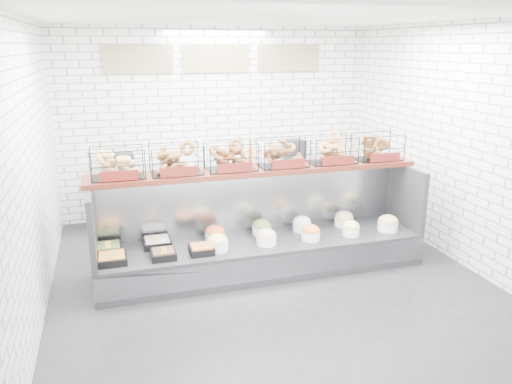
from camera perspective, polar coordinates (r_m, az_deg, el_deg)
name	(u,v)px	position (r m, az deg, el deg)	size (l,w,h in m)	color
ground	(270,280)	(6.07, 1.59, -9.98)	(5.50, 5.50, 0.00)	black
room_shell	(255,101)	(6.05, -0.07, 10.32)	(5.02, 5.51, 3.01)	white
display_case	(261,244)	(6.24, 0.60, -5.93)	(4.00, 0.90, 1.20)	black
bagel_shelf	(258,157)	(6.08, 0.17, 4.04)	(4.10, 0.50, 0.40)	#3C130D
prep_counter	(222,189)	(8.10, -3.85, 0.38)	(4.00, 0.60, 1.20)	#93969B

